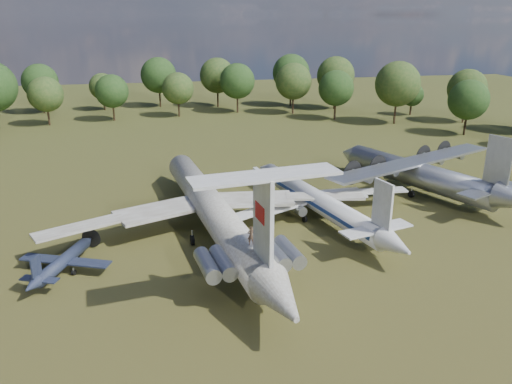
{
  "coord_description": "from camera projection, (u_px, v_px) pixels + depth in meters",
  "views": [
    {
      "loc": [
        -5.1,
        -58.47,
        25.78
      ],
      "look_at": [
        6.45,
        -1.27,
        5.0
      ],
      "focal_mm": 35.0,
      "sensor_mm": 36.0,
      "label": 1
    }
  ],
  "objects": [
    {
      "name": "il62_airliner",
      "position": [
        213.0,
        215.0,
        61.14
      ],
      "size": [
        48.0,
        58.49,
        5.23
      ],
      "primitive_type": null,
      "rotation": [
        0.0,
        0.0,
        0.14
      ],
      "color": "#BCBCB7",
      "rests_on": "ground"
    },
    {
      "name": "ground",
      "position": [
        205.0,
        229.0,
        63.59
      ],
      "size": [
        300.0,
        300.0,
        0.0
      ],
      "primitive_type": "plane",
      "color": "#2A4115",
      "rests_on": "ground"
    },
    {
      "name": "person_on_il62",
      "position": [
        251.0,
        236.0,
        46.92
      ],
      "size": [
        0.71,
        0.49,
        1.89
      ],
      "primitive_type": "imported",
      "rotation": [
        0.0,
        0.0,
        3.2
      ],
      "color": "#866144",
      "rests_on": "il62_airliner"
    },
    {
      "name": "small_prop_west",
      "position": [
        63.0,
        264.0,
        52.51
      ],
      "size": [
        14.37,
        16.33,
        1.99
      ],
      "primitive_type": null,
      "rotation": [
        0.0,
        0.0,
        -0.39
      ],
      "color": "black",
      "rests_on": "ground"
    },
    {
      "name": "an12_transport",
      "position": [
        417.0,
        178.0,
        75.81
      ],
      "size": [
        44.69,
        46.72,
        4.83
      ],
      "primitive_type": null,
      "rotation": [
        0.0,
        0.0,
        0.4
      ],
      "color": "#94969B",
      "rests_on": "ground"
    },
    {
      "name": "tu104_jet",
      "position": [
        316.0,
        204.0,
        66.7
      ],
      "size": [
        37.01,
        43.96,
        3.82
      ],
      "primitive_type": null,
      "rotation": [
        0.0,
        0.0,
        0.24
      ],
      "color": "silver",
      "rests_on": "ground"
    }
  ]
}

